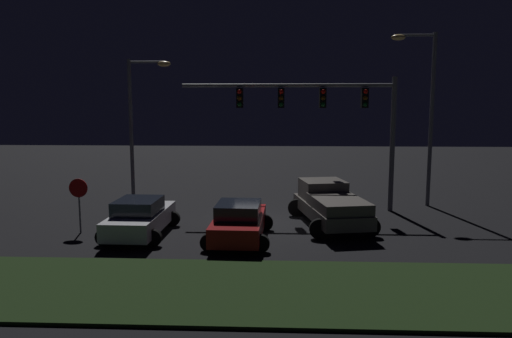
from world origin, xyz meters
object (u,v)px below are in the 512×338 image
Objects in this scene: street_lamp_right at (424,100)px; stop_sign at (79,195)px; traffic_signal_gantry at (323,108)px; pickup_truck at (329,202)px; street_lamp_left at (139,112)px; car_sedan at (239,222)px; car_sedan_far at (140,217)px.

street_lamp_right reaches higher than stop_sign.
pickup_truck is at bearing -88.91° from traffic_signal_gantry.
pickup_truck is at bearing -27.93° from street_lamp_left.
street_lamp_left reaches higher than stop_sign.
car_sedan is 0.51× the size of street_lamp_right.
street_lamp_right is at bearing 14.42° from traffic_signal_gantry.
car_sedan_far is (-3.99, 0.52, 0.00)m from car_sedan.
street_lamp_right is (14.82, -0.91, 0.62)m from street_lamp_left.
stop_sign is at bearing 89.01° from pickup_truck.
car_sedan_far is at bearing 84.28° from car_sedan.
car_sedan is 6.65m from stop_sign.
car_sedan_far is at bearing -74.45° from street_lamp_left.
car_sedan is 0.59× the size of street_lamp_left.
traffic_signal_gantry is 1.18× the size of street_lamp_right.
pickup_truck is at bearing -140.42° from street_lamp_right.
stop_sign is (-6.55, 0.80, 0.82)m from car_sedan.
pickup_truck is 4.97m from traffic_signal_gantry.
car_sedan is at bearing -123.49° from traffic_signal_gantry.
car_sedan_far is at bearing 94.22° from pickup_truck.
traffic_signal_gantry is 11.75m from stop_sign.
stop_sign reaches higher than car_sedan.
traffic_signal_gantry is (-0.06, 2.90, 4.03)m from pickup_truck.
car_sedan and car_sedan_far have the same top height.
street_lamp_left reaches higher than traffic_signal_gantry.
street_lamp_left is at bearing 39.40° from car_sedan.
car_sedan is 1.00× the size of car_sedan_far.
traffic_signal_gantry reaches higher than car_sedan_far.
street_lamp_left is 3.40× the size of stop_sign.
traffic_signal_gantry is at bearing 24.80° from stop_sign.
car_sedan_far is 0.43× the size of traffic_signal_gantry.
car_sedan_far is 0.58× the size of street_lamp_left.
car_sedan is 12.10m from street_lamp_right.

